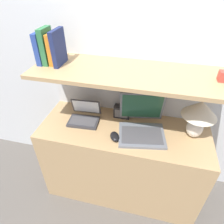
# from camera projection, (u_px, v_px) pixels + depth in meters

# --- Properties ---
(ground_plane) EXTENTS (12.00, 12.00, 0.00)m
(ground_plane) POSITION_uv_depth(u_px,v_px,m) (115.00, 210.00, 1.82)
(ground_plane) COLOR #56514C
(wall_back) EXTENTS (6.00, 0.05, 2.40)m
(wall_back) POSITION_uv_depth(u_px,v_px,m) (133.00, 60.00, 1.54)
(wall_back) COLOR silver
(wall_back) RESTS_ON ground_plane
(desk) EXTENTS (1.33, 0.50, 0.76)m
(desk) POSITION_uv_depth(u_px,v_px,m) (122.00, 161.00, 1.79)
(desk) COLOR tan
(desk) RESTS_ON ground_plane
(back_riser) EXTENTS (1.33, 0.04, 1.20)m
(back_riser) POSITION_uv_depth(u_px,v_px,m) (129.00, 124.00, 1.87)
(back_riser) COLOR silver
(back_riser) RESTS_ON ground_plane
(shelf) EXTENTS (1.33, 0.45, 0.03)m
(shelf) POSITION_uv_depth(u_px,v_px,m) (128.00, 73.00, 1.34)
(shelf) COLOR tan
(shelf) RESTS_ON back_riser
(table_lamp) EXTENTS (0.24, 0.24, 0.31)m
(table_lamp) POSITION_uv_depth(u_px,v_px,m) (199.00, 113.00, 1.38)
(table_lamp) COLOR white
(table_lamp) RESTS_ON desk
(laptop_large) EXTENTS (0.40, 0.39, 0.29)m
(laptop_large) POSITION_uv_depth(u_px,v_px,m) (142.00, 125.00, 1.51)
(laptop_large) COLOR slate
(laptop_large) RESTS_ON desk
(laptop_small) EXTENTS (0.25, 0.22, 0.16)m
(laptop_small) POSITION_uv_depth(u_px,v_px,m) (84.00, 117.00, 1.63)
(laptop_small) COLOR #333338
(laptop_small) RESTS_ON desk
(computer_mouse) EXTENTS (0.10, 0.12, 0.04)m
(computer_mouse) POSITION_uv_depth(u_px,v_px,m) (115.00, 137.00, 1.46)
(computer_mouse) COLOR black
(computer_mouse) RESTS_ON desk
(router_box) EXTENTS (0.13, 0.07, 0.10)m
(router_box) POSITION_uv_depth(u_px,v_px,m) (122.00, 111.00, 1.66)
(router_box) COLOR black
(router_box) RESTS_ON desk
(book_blue) EXTENTS (0.04, 0.15, 0.22)m
(book_blue) POSITION_uv_depth(u_px,v_px,m) (41.00, 48.00, 1.39)
(book_blue) COLOR #284293
(book_blue) RESTS_ON shelf
(book_green) EXTENTS (0.04, 0.13, 0.24)m
(book_green) POSITION_uv_depth(u_px,v_px,m) (47.00, 46.00, 1.37)
(book_green) COLOR #2D7042
(book_green) RESTS_ON shelf
(book_orange) EXTENTS (0.04, 0.12, 0.21)m
(book_orange) POSITION_uv_depth(u_px,v_px,m) (53.00, 49.00, 1.37)
(book_orange) COLOR orange
(book_orange) RESTS_ON shelf
(book_navy) EXTENTS (0.04, 0.17, 0.24)m
(book_navy) POSITION_uv_depth(u_px,v_px,m) (58.00, 48.00, 1.35)
(book_navy) COLOR navy
(book_navy) RESTS_ON shelf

